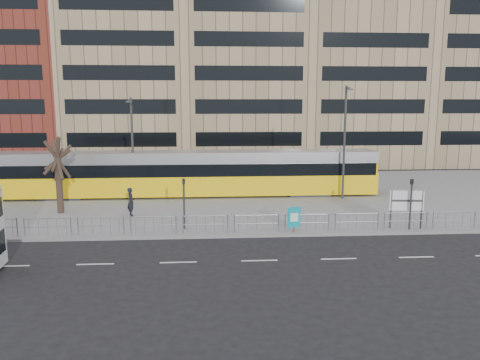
{
  "coord_description": "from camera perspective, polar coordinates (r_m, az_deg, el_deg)",
  "views": [
    {
      "loc": [
        -0.4,
        -26.05,
        7.81
      ],
      "look_at": [
        1.69,
        6.0,
        2.37
      ],
      "focal_mm": 35.0,
      "sensor_mm": 36.0,
      "label": 1
    }
  ],
  "objects": [
    {
      "name": "road_markings",
      "position": [
        23.43,
        -0.09,
        -9.84
      ],
      "size": [
        62.0,
        0.12,
        0.01
      ],
      "primitive_type": "cube",
      "color": "white",
      "rests_on": "ground"
    },
    {
      "name": "pedestrian_barrier",
      "position": [
        27.51,
        1.4,
        -4.75
      ],
      "size": [
        32.07,
        0.07,
        1.1
      ],
      "color": "#96999E",
      "rests_on": "plaza"
    },
    {
      "name": "tram",
      "position": [
        38.29,
        -6.43,
        0.79
      ],
      "size": [
        30.83,
        3.08,
        3.63
      ],
      "rotation": [
        0.0,
        0.0,
        0.0
      ],
      "color": "yellow",
      "rests_on": "plaza"
    },
    {
      "name": "traffic_light_west",
      "position": [
        28.22,
        -6.85,
        -2.07
      ],
      "size": [
        0.22,
        0.24,
        3.1
      ],
      "rotation": [
        0.0,
        0.0,
        0.31
      ],
      "color": "#2D2D30",
      "rests_on": "plaza"
    },
    {
      "name": "station_sign",
      "position": [
        29.95,
        19.65,
        -2.58
      ],
      "size": [
        2.03,
        0.3,
        2.34
      ],
      "rotation": [
        0.0,
        0.0,
        -0.11
      ],
      "color": "#2D2D30",
      "rests_on": "plaza"
    },
    {
      "name": "ad_panel",
      "position": [
        27.74,
        6.63,
        -4.57
      ],
      "size": [
        0.79,
        0.3,
        1.52
      ],
      "rotation": [
        0.0,
        0.0,
        0.3
      ],
      "color": "#2D2D30",
      "rests_on": "plaza"
    },
    {
      "name": "ground",
      "position": [
        27.19,
        -2.75,
        -7.08
      ],
      "size": [
        120.0,
        120.0,
        0.0
      ],
      "primitive_type": "plane",
      "color": "black",
      "rests_on": "ground"
    },
    {
      "name": "lamp_post_west",
      "position": [
        37.65,
        -12.99,
        4.29
      ],
      "size": [
        0.45,
        1.04,
        7.91
      ],
      "color": "#2D2D30",
      "rests_on": "plaza"
    },
    {
      "name": "pedestrian",
      "position": [
        32.28,
        -13.16,
        -2.6
      ],
      "size": [
        0.69,
        0.83,
        1.94
      ],
      "primitive_type": "imported",
      "rotation": [
        0.0,
        0.0,
        1.95
      ],
      "color": "black",
      "rests_on": "plaza"
    },
    {
      "name": "lamp_post_east",
      "position": [
        37.41,
        12.65,
        4.98
      ],
      "size": [
        0.45,
        1.04,
        8.81
      ],
      "color": "#2D2D30",
      "rests_on": "plaza"
    },
    {
      "name": "kerb",
      "position": [
        27.22,
        -2.75,
        -6.9
      ],
      "size": [
        64.0,
        0.25,
        0.17
      ],
      "primitive_type": "cube",
      "color": "gray",
      "rests_on": "ground"
    },
    {
      "name": "building_row",
      "position": [
        60.56,
        -1.92,
        14.44
      ],
      "size": [
        70.4,
        18.4,
        31.2
      ],
      "color": "maroon",
      "rests_on": "ground"
    },
    {
      "name": "traffic_light_east",
      "position": [
        29.68,
        20.13,
        -2.02
      ],
      "size": [
        0.23,
        0.25,
        3.1
      ],
      "rotation": [
        0.0,
        0.0,
        0.39
      ],
      "color": "#2D2D30",
      "rests_on": "plaza"
    },
    {
      "name": "bare_tree",
      "position": [
        34.03,
        -21.53,
        5.15
      ],
      "size": [
        5.06,
        5.06,
        7.7
      ],
      "color": "#2E2319",
      "rests_on": "plaza"
    },
    {
      "name": "plaza",
      "position": [
        38.83,
        -3.06,
        -1.89
      ],
      "size": [
        64.0,
        24.0,
        0.15
      ],
      "primitive_type": "cube",
      "color": "slate",
      "rests_on": "ground"
    }
  ]
}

